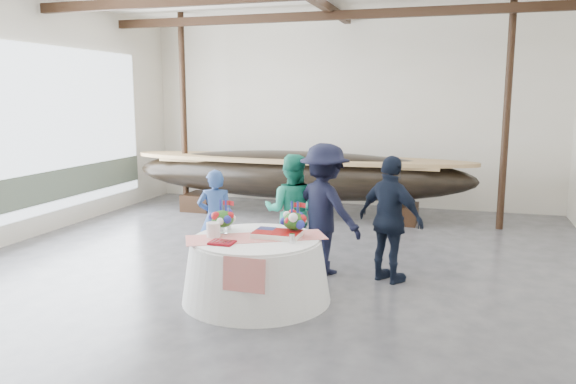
% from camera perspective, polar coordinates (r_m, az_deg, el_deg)
% --- Properties ---
extents(floor, '(10.00, 12.00, 0.01)m').
position_cam_1_polar(floor, '(8.42, -2.37, -8.59)').
color(floor, '#3D3D42').
rests_on(floor, ground).
extents(wall_back, '(10.00, 0.02, 4.50)m').
position_cam_1_polar(wall_back, '(13.79, 6.03, 8.05)').
color(wall_back, silver).
rests_on(wall_back, ground).
extents(pavilion_structure, '(9.80, 11.76, 4.50)m').
position_cam_1_polar(pavilion_structure, '(8.80, -0.83, 18.60)').
color(pavilion_structure, black).
rests_on(pavilion_structure, ground).
extents(open_bay, '(0.03, 7.00, 3.20)m').
position_cam_1_polar(open_bay, '(11.48, -24.67, 4.76)').
color(open_bay, silver).
rests_on(open_bay, ground).
extents(longboat_display, '(7.74, 1.55, 1.45)m').
position_cam_1_polar(longboat_display, '(12.42, 0.78, 1.78)').
color(longboat_display, black).
rests_on(longboat_display, ground).
extents(banquet_table, '(1.95, 1.95, 0.83)m').
position_cam_1_polar(banquet_table, '(7.42, -3.23, -7.77)').
color(banquet_table, silver).
rests_on(banquet_table, ground).
extents(tabletop_items, '(1.84, 1.34, 0.40)m').
position_cam_1_polar(tabletop_items, '(7.39, -3.31, -3.29)').
color(tabletop_items, red).
rests_on(tabletop_items, banquet_table).
extents(guest_woman_blue, '(0.65, 0.53, 1.53)m').
position_cam_1_polar(guest_woman_blue, '(8.79, -7.37, -2.68)').
color(guest_woman_blue, navy).
rests_on(guest_woman_blue, ground).
extents(guest_woman_teal, '(0.94, 0.78, 1.78)m').
position_cam_1_polar(guest_woman_teal, '(8.67, 0.38, -1.96)').
color(guest_woman_teal, '#1C9072').
rests_on(guest_woman_teal, ground).
extents(guest_man_left, '(1.46, 1.23, 1.96)m').
position_cam_1_polar(guest_man_left, '(8.39, 3.72, -1.74)').
color(guest_man_left, black).
rests_on(guest_man_left, ground).
extents(guest_man_right, '(1.15, 0.91, 1.82)m').
position_cam_1_polar(guest_man_right, '(8.10, 10.38, -2.78)').
color(guest_man_right, black).
rests_on(guest_man_right, ground).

